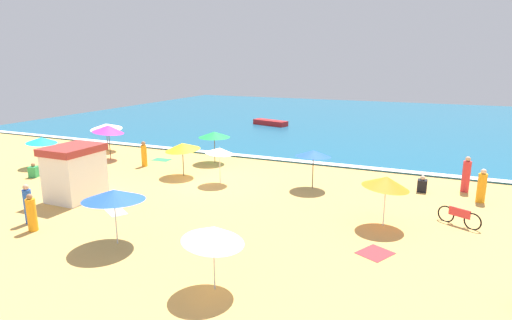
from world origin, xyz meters
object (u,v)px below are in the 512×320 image
object	(u,v)px
beach_umbrella_9	(182,147)
beach_umbrella_7	(41,140)
beach_umbrella_1	(114,195)
beachgoer_4	(466,175)
beach_umbrella_8	(213,234)
lifeguard_cabana	(75,172)
small_boat_0	(270,123)
beach_umbrella_5	(386,182)
beach_umbrella_2	(220,151)
parked_bicycle	(459,217)
beachgoer_3	(28,205)
beach_umbrella_4	(108,129)
beachgoer_7	(32,214)
beach_umbrella_3	(214,135)
beachgoer_6	(144,155)
beach_umbrella_6	(313,154)
beachgoer_0	(34,171)
beach_umbrella_0	(106,126)
beachgoer_1	(422,185)
beachgoer_8	(482,187)
beachgoer_5	(61,159)

from	to	relation	value
beach_umbrella_9	beach_umbrella_7	bearing A→B (deg)	-169.94
beach_umbrella_1	beach_umbrella_7	bearing A→B (deg)	149.64
beach_umbrella_7	beach_umbrella_9	size ratio (longest dim) A/B	0.74
beachgoer_4	beach_umbrella_8	bearing A→B (deg)	-118.11
lifeguard_cabana	small_boat_0	world-z (taller)	lifeguard_cabana
beach_umbrella_5	beach_umbrella_2	bearing A→B (deg)	163.46
parked_bicycle	beachgoer_3	distance (m)	17.76
beach_umbrella_4	beachgoer_4	distance (m)	21.99
parked_bicycle	beachgoer_7	distance (m)	17.21
beach_umbrella_3	beachgoer_4	world-z (taller)	beach_umbrella_3
beachgoer_6	small_boat_0	bearing A→B (deg)	86.35
beach_umbrella_6	beachgoer_0	bearing A→B (deg)	-163.84
beach_umbrella_0	beach_umbrella_6	world-z (taller)	beach_umbrella_0
beachgoer_1	beachgoer_3	bearing A→B (deg)	-142.95
beach_umbrella_3	beach_umbrella_9	bearing A→B (deg)	-90.98
parked_bicycle	beachgoer_8	bearing A→B (deg)	73.98
beach_umbrella_6	beach_umbrella_8	size ratio (longest dim) A/B	1.00
beach_umbrella_3	beachgoer_8	world-z (taller)	beach_umbrella_3
beachgoer_4	small_boat_0	size ratio (longest dim) A/B	0.48
beach_umbrella_0	beach_umbrella_3	xyz separation A→B (m)	(9.11, 0.02, 0.03)
lifeguard_cabana	beachgoer_1	distance (m)	17.40
beachgoer_5	small_boat_0	bearing A→B (deg)	78.52
beach_umbrella_9	small_boat_0	size ratio (longest dim) A/B	0.73
beachgoer_7	beachgoer_8	distance (m)	19.89
beach_umbrella_0	parked_bicycle	world-z (taller)	beach_umbrella_0
small_boat_0	beachgoer_3	bearing A→B (deg)	-88.92
parked_bicycle	beachgoer_0	distance (m)	22.40
beach_umbrella_1	beachgoer_8	size ratio (longest dim) A/B	1.75
beach_umbrella_9	small_boat_0	world-z (taller)	beach_umbrella_9
beach_umbrella_8	beachgoer_0	size ratio (longest dim) A/B	2.46
beach_umbrella_4	beach_umbrella_9	distance (m)	7.10
beach_umbrella_5	beachgoer_3	xyz separation A→B (m)	(-13.53, -5.64, -1.06)
beach_umbrella_4	beach_umbrella_7	bearing A→B (deg)	-127.54
beach_umbrella_9	beachgoer_4	world-z (taller)	beach_umbrella_9
beach_umbrella_3	beachgoer_3	bearing A→B (deg)	-98.51
beach_umbrella_7	beachgoer_6	size ratio (longest dim) A/B	1.30
beach_umbrella_5	beachgoer_3	bearing A→B (deg)	-157.37
parked_bicycle	beachgoer_5	size ratio (longest dim) A/B	0.87
beachgoer_6	beach_umbrella_3	bearing A→B (deg)	37.41
beach_umbrella_0	beachgoer_1	distance (m)	22.09
beach_umbrella_8	beachgoer_7	world-z (taller)	beach_umbrella_8
beachgoer_3	beachgoer_6	distance (m)	9.85
lifeguard_cabana	beachgoer_0	size ratio (longest dim) A/B	3.10
beach_umbrella_3	beachgoer_5	bearing A→B (deg)	-138.03
beach_umbrella_2	beach_umbrella_5	world-z (taller)	beach_umbrella_5
lifeguard_cabana	beach_umbrella_1	world-z (taller)	lifeguard_cabana
beach_umbrella_9	beachgoer_5	bearing A→B (deg)	-159.51
beach_umbrella_6	beachgoer_6	xyz separation A→B (m)	(-11.13, 0.19, -1.11)
beachgoer_3	beachgoer_7	bearing A→B (deg)	-31.63
beach_umbrella_6	beachgoer_7	xyz separation A→B (m)	(-8.57, -10.01, -1.16)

